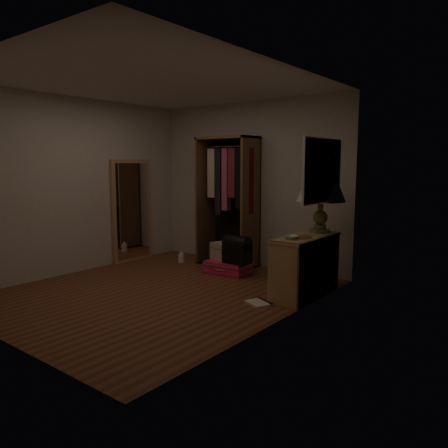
# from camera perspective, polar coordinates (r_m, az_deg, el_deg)

# --- Properties ---
(ground) EXTENTS (4.00, 4.00, 0.00)m
(ground) POSITION_cam_1_polar(r_m,az_deg,el_deg) (5.74, -8.33, -8.72)
(ground) COLOR brown
(ground) RESTS_ON ground
(room_walls) EXTENTS (3.52, 4.02, 2.60)m
(room_walls) POSITION_cam_1_polar(r_m,az_deg,el_deg) (5.48, -7.77, 6.44)
(room_walls) COLOR beige
(room_walls) RESTS_ON ground
(console_bookshelf) EXTENTS (0.42, 1.12, 0.75)m
(console_bookshelf) POSITION_cam_1_polar(r_m,az_deg,el_deg) (5.56, 10.77, -5.14)
(console_bookshelf) COLOR tan
(console_bookshelf) RESTS_ON ground
(open_wardrobe) EXTENTS (0.96, 0.50, 2.05)m
(open_wardrobe) POSITION_cam_1_polar(r_m,az_deg,el_deg) (6.99, 0.77, 4.31)
(open_wardrobe) COLOR brown
(open_wardrobe) RESTS_ON ground
(floor_mirror) EXTENTS (0.06, 0.80, 1.70)m
(floor_mirror) POSITION_cam_1_polar(r_m,az_deg,el_deg) (7.48, -11.94, 1.72)
(floor_mirror) COLOR tan
(floor_mirror) RESTS_ON ground
(pink_suitcase) EXTENTS (0.68, 0.52, 0.19)m
(pink_suitcase) POSITION_cam_1_polar(r_m,az_deg,el_deg) (6.56, 0.52, -5.64)
(pink_suitcase) COLOR #E11B54
(pink_suitcase) RESTS_ON ground
(train_case) EXTENTS (0.43, 0.35, 0.27)m
(train_case) POSITION_cam_1_polar(r_m,az_deg,el_deg) (6.62, -0.11, -3.55)
(train_case) COLOR tan
(train_case) RESTS_ON pink_suitcase
(black_bag) EXTENTS (0.38, 0.25, 0.41)m
(black_bag) POSITION_cam_1_polar(r_m,az_deg,el_deg) (6.34, 1.73, -3.28)
(black_bag) COLOR black
(black_bag) RESTS_ON pink_suitcase
(table_lamp) EXTENTS (0.77, 0.77, 0.78)m
(table_lamp) POSITION_cam_1_polar(r_m,az_deg,el_deg) (5.72, 12.57, 4.58)
(table_lamp) COLOR #4C5C2C
(table_lamp) RESTS_ON console_bookshelf
(brass_tray) EXTENTS (0.33, 0.33, 0.01)m
(brass_tray) POSITION_cam_1_polar(r_m,az_deg,el_deg) (5.33, 10.02, -1.68)
(brass_tray) COLOR olive
(brass_tray) RESTS_ON console_bookshelf
(ceramic_bowl) EXTENTS (0.18, 0.18, 0.04)m
(ceramic_bowl) POSITION_cam_1_polar(r_m,az_deg,el_deg) (5.21, 8.73, -1.71)
(ceramic_bowl) COLOR #B6D8B4
(ceramic_bowl) RESTS_ON console_bookshelf
(white_jug) EXTENTS (0.11, 0.11, 0.18)m
(white_jug) POSITION_cam_1_polar(r_m,az_deg,el_deg) (7.31, -5.59, -4.42)
(white_jug) COLOR white
(white_jug) RESTS_ON ground
(floor_book) EXTENTS (0.35, 0.32, 0.03)m
(floor_book) POSITION_cam_1_polar(r_m,az_deg,el_deg) (5.22, 4.70, -10.22)
(floor_book) COLOR beige
(floor_book) RESTS_ON ground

